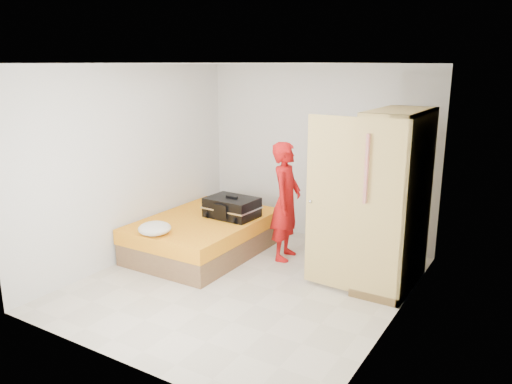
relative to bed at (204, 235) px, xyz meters
The scene contains 7 objects.
room 1.58m from the bed, 27.86° to the right, with size 4.00×4.02×2.60m.
bed is the anchor object (origin of this frame).
wardrobe 2.63m from the bed, ahead, with size 1.17×1.20×2.10m.
person 1.28m from the bed, 21.60° to the left, with size 0.59×0.38×1.61m, color red.
suitcase 0.56m from the bed, 43.41° to the left, with size 0.73×0.56×0.31m.
round_cushion 0.92m from the bed, 98.01° to the right, with size 0.42×0.42×0.16m, color white.
pillow 0.90m from the bed, 92.11° to the left, with size 0.59×0.30×0.11m, color white.
Camera 1 is at (3.04, -4.74, 2.59)m, focal length 35.00 mm.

